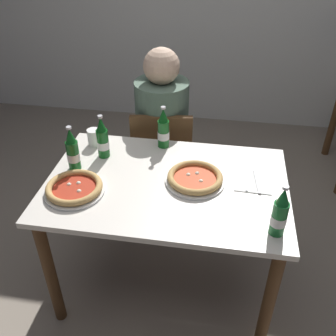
{
  "coord_description": "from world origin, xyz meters",
  "views": [
    {
      "loc": [
        0.25,
        -1.49,
        1.9
      ],
      "look_at": [
        0.0,
        0.05,
        0.8
      ],
      "focal_mm": 40.61,
      "sensor_mm": 36.0,
      "label": 1
    }
  ],
  "objects_px": {
    "napkin_with_cutlery": "(253,182)",
    "beer_bottle_center": "(103,140)",
    "pizza_marinara_far": "(74,188)",
    "beer_bottle_left": "(280,214)",
    "chair_behind_table": "(162,158)",
    "diner_seated": "(162,141)",
    "dining_table_main": "(166,199)",
    "pizza_margherita_near": "(195,178)",
    "beer_bottle_right": "(163,130)",
    "beer_bottle_extra": "(73,151)",
    "paper_cup": "(94,137)"
  },
  "relations": [
    {
      "from": "beer_bottle_right",
      "to": "beer_bottle_center",
      "type": "bearing_deg",
      "value": -153.21
    },
    {
      "from": "diner_seated",
      "to": "beer_bottle_extra",
      "type": "relative_size",
      "value": 4.89
    },
    {
      "from": "paper_cup",
      "to": "beer_bottle_extra",
      "type": "bearing_deg",
      "value": -95.77
    },
    {
      "from": "paper_cup",
      "to": "beer_bottle_center",
      "type": "bearing_deg",
      "value": -49.86
    },
    {
      "from": "pizza_marinara_far",
      "to": "napkin_with_cutlery",
      "type": "bearing_deg",
      "value": 14.14
    },
    {
      "from": "diner_seated",
      "to": "beer_bottle_right",
      "type": "height_order",
      "value": "diner_seated"
    },
    {
      "from": "beer_bottle_center",
      "to": "pizza_marinara_far",
      "type": "bearing_deg",
      "value": -98.23
    },
    {
      "from": "pizza_margherita_near",
      "to": "beer_bottle_right",
      "type": "relative_size",
      "value": 1.21
    },
    {
      "from": "chair_behind_table",
      "to": "paper_cup",
      "type": "bearing_deg",
      "value": 36.34
    },
    {
      "from": "beer_bottle_left",
      "to": "beer_bottle_center",
      "type": "xyz_separation_m",
      "value": [
        -0.89,
        0.46,
        0.0
      ]
    },
    {
      "from": "pizza_margherita_near",
      "to": "beer_bottle_right",
      "type": "xyz_separation_m",
      "value": [
        -0.21,
        0.31,
        0.08
      ]
    },
    {
      "from": "chair_behind_table",
      "to": "diner_seated",
      "type": "bearing_deg",
      "value": -87.1
    },
    {
      "from": "diner_seated",
      "to": "napkin_with_cutlery",
      "type": "distance_m",
      "value": 0.84
    },
    {
      "from": "chair_behind_table",
      "to": "napkin_with_cutlery",
      "type": "height_order",
      "value": "chair_behind_table"
    },
    {
      "from": "dining_table_main",
      "to": "beer_bottle_left",
      "type": "height_order",
      "value": "beer_bottle_left"
    },
    {
      "from": "beer_bottle_right",
      "to": "paper_cup",
      "type": "bearing_deg",
      "value": -173.37
    },
    {
      "from": "beer_bottle_right",
      "to": "napkin_with_cutlery",
      "type": "bearing_deg",
      "value": -28.12
    },
    {
      "from": "beer_bottle_right",
      "to": "dining_table_main",
      "type": "bearing_deg",
      "value": -77.81
    },
    {
      "from": "napkin_with_cutlery",
      "to": "beer_bottle_center",
      "type": "bearing_deg",
      "value": 171.97
    },
    {
      "from": "diner_seated",
      "to": "pizza_margherita_near",
      "type": "distance_m",
      "value": 0.72
    },
    {
      "from": "diner_seated",
      "to": "pizza_margherita_near",
      "type": "xyz_separation_m",
      "value": [
        0.28,
        -0.63,
        0.19
      ]
    },
    {
      "from": "pizza_marinara_far",
      "to": "napkin_with_cutlery",
      "type": "distance_m",
      "value": 0.88
    },
    {
      "from": "beer_bottle_right",
      "to": "napkin_with_cutlery",
      "type": "xyz_separation_m",
      "value": [
        0.5,
        -0.27,
        -0.1
      ]
    },
    {
      "from": "pizza_marinara_far",
      "to": "beer_bottle_extra",
      "type": "bearing_deg",
      "value": 109.74
    },
    {
      "from": "dining_table_main",
      "to": "pizza_marinara_far",
      "type": "relative_size",
      "value": 4.1
    },
    {
      "from": "chair_behind_table",
      "to": "paper_cup",
      "type": "relative_size",
      "value": 8.95
    },
    {
      "from": "beer_bottle_extra",
      "to": "paper_cup",
      "type": "bearing_deg",
      "value": 84.23
    },
    {
      "from": "beer_bottle_right",
      "to": "pizza_marinara_far",
      "type": "bearing_deg",
      "value": -126.14
    },
    {
      "from": "beer_bottle_left",
      "to": "pizza_marinara_far",
      "type": "bearing_deg",
      "value": 172.22
    },
    {
      "from": "pizza_marinara_far",
      "to": "beer_bottle_extra",
      "type": "distance_m",
      "value": 0.22
    },
    {
      "from": "chair_behind_table",
      "to": "beer_bottle_right",
      "type": "relative_size",
      "value": 3.44
    },
    {
      "from": "dining_table_main",
      "to": "beer_bottle_center",
      "type": "bearing_deg",
      "value": 154.41
    },
    {
      "from": "dining_table_main",
      "to": "beer_bottle_extra",
      "type": "xyz_separation_m",
      "value": [
        -0.49,
        0.04,
        0.22
      ]
    },
    {
      "from": "beer_bottle_left",
      "to": "napkin_with_cutlery",
      "type": "xyz_separation_m",
      "value": [
        -0.09,
        0.34,
        -0.1
      ]
    },
    {
      "from": "paper_cup",
      "to": "pizza_margherita_near",
      "type": "bearing_deg",
      "value": -23.39
    },
    {
      "from": "dining_table_main",
      "to": "pizza_margherita_near",
      "type": "distance_m",
      "value": 0.2
    },
    {
      "from": "beer_bottle_extra",
      "to": "chair_behind_table",
      "type": "bearing_deg",
      "value": 57.46
    },
    {
      "from": "beer_bottle_left",
      "to": "beer_bottle_extra",
      "type": "distance_m",
      "value": 1.05
    },
    {
      "from": "dining_table_main",
      "to": "beer_bottle_right",
      "type": "bearing_deg",
      "value": 102.19
    },
    {
      "from": "pizza_margherita_near",
      "to": "paper_cup",
      "type": "height_order",
      "value": "paper_cup"
    },
    {
      "from": "chair_behind_table",
      "to": "pizza_margherita_near",
      "type": "relative_size",
      "value": 2.85
    },
    {
      "from": "beer_bottle_left",
      "to": "napkin_with_cutlery",
      "type": "bearing_deg",
      "value": 104.29
    },
    {
      "from": "dining_table_main",
      "to": "paper_cup",
      "type": "height_order",
      "value": "paper_cup"
    },
    {
      "from": "diner_seated",
      "to": "beer_bottle_extra",
      "type": "height_order",
      "value": "diner_seated"
    },
    {
      "from": "beer_bottle_left",
      "to": "beer_bottle_right",
      "type": "height_order",
      "value": "same"
    },
    {
      "from": "pizza_margherita_near",
      "to": "paper_cup",
      "type": "distance_m",
      "value": 0.66
    },
    {
      "from": "napkin_with_cutlery",
      "to": "pizza_margherita_near",
      "type": "bearing_deg",
      "value": -171.74
    },
    {
      "from": "chair_behind_table",
      "to": "paper_cup",
      "type": "distance_m",
      "value": 0.56
    },
    {
      "from": "beer_bottle_right",
      "to": "napkin_with_cutlery",
      "type": "relative_size",
      "value": 1.3
    },
    {
      "from": "diner_seated",
      "to": "napkin_with_cutlery",
      "type": "height_order",
      "value": "diner_seated"
    }
  ]
}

